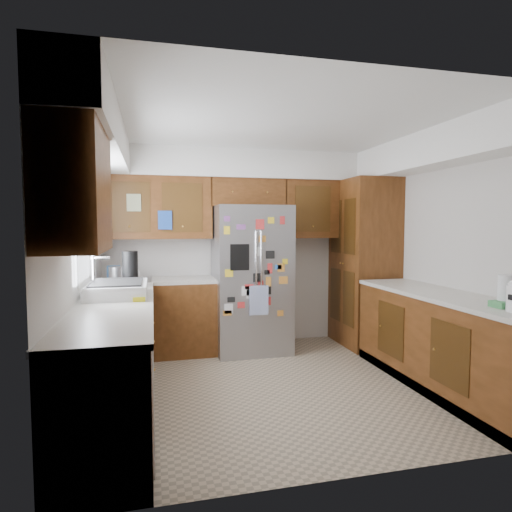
% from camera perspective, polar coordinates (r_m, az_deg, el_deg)
% --- Properties ---
extents(floor, '(3.60, 3.60, 0.00)m').
position_cam_1_polar(floor, '(4.39, 3.04, -16.75)').
color(floor, tan).
rests_on(floor, ground).
extents(room_shell, '(3.64, 3.24, 2.52)m').
position_cam_1_polar(room_shell, '(4.43, 0.45, 7.47)').
color(room_shell, beige).
rests_on(room_shell, ground).
extents(left_counter_run, '(1.36, 3.20, 0.92)m').
position_cam_1_polar(left_counter_run, '(4.12, -15.93, -12.01)').
color(left_counter_run, '#48270D').
rests_on(left_counter_run, ground).
extents(right_counter_run, '(0.63, 2.25, 0.92)m').
position_cam_1_polar(right_counter_run, '(4.52, 23.84, -10.87)').
color(right_counter_run, '#48270D').
rests_on(right_counter_run, ground).
extents(pantry, '(0.60, 0.90, 2.15)m').
position_cam_1_polar(pantry, '(5.76, 14.16, -0.89)').
color(pantry, '#48270D').
rests_on(pantry, ground).
extents(fridge, '(0.90, 0.79, 1.80)m').
position_cam_1_polar(fridge, '(5.31, -0.66, -3.07)').
color(fridge, gray).
rests_on(fridge, ground).
extents(bridge_cabinet, '(0.96, 0.34, 0.35)m').
position_cam_1_polar(bridge_cabinet, '(5.50, -1.20, 8.39)').
color(bridge_cabinet, '#48270D').
rests_on(bridge_cabinet, fridge).
extents(fridge_top_items, '(0.56, 0.28, 0.27)m').
position_cam_1_polar(fridge_top_items, '(5.51, -2.19, 11.49)').
color(fridge_top_items, '#222EC5').
rests_on(fridge_top_items, bridge_cabinet).
extents(sink_assembly, '(0.52, 0.71, 0.37)m').
position_cam_1_polar(sink_assembly, '(4.08, -17.98, -4.18)').
color(sink_assembly, white).
rests_on(sink_assembly, left_counter_run).
extents(left_counter_clutter, '(0.37, 0.81, 0.38)m').
position_cam_1_polar(left_counter_clutter, '(4.80, -16.90, -2.19)').
color(left_counter_clutter, black).
rests_on(left_counter_clutter, left_counter_run).
extents(paper_towel, '(0.11, 0.11, 0.25)m').
position_cam_1_polar(paper_towel, '(3.90, 30.30, -4.02)').
color(paper_towel, white).
rests_on(paper_towel, right_counter_run).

